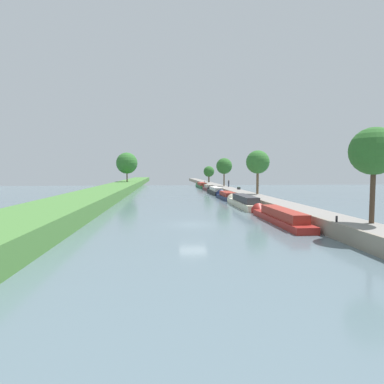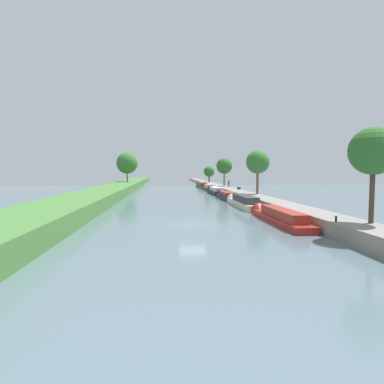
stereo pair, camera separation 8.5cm
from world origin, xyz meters
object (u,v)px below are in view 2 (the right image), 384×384
narrowboat_red (278,216)px  mooring_bollard_near (336,219)px  person_walking (229,183)px  narrowboat_navy (226,196)px  narrowboat_black (215,191)px  narrowboat_cream (243,202)px  narrowboat_maroon (208,188)px  mooring_bollard_far (205,182)px  park_bench (239,188)px  narrowboat_green (201,185)px

narrowboat_red → mooring_bollard_near: 7.64m
person_walking → mooring_bollard_near: size_ratio=3.69×
narrowboat_navy → narrowboat_black: bearing=90.1°
narrowboat_black → narrowboat_cream: bearing=-90.1°
narrowboat_red → mooring_bollard_near: mooring_bollard_near is taller
mooring_bollard_near → narrowboat_cream: bearing=95.4°
narrowboat_navy → narrowboat_maroon: 24.90m
narrowboat_navy → person_walking: bearing=77.1°
narrowboat_black → mooring_bollard_far: size_ratio=28.53×
park_bench → person_walking: bearing=90.4°
narrowboat_black → mooring_bollard_far: mooring_bollard_far is taller
mooring_bollard_far → narrowboat_green: bearing=-105.4°
mooring_bollard_near → park_bench: size_ratio=0.30×
narrowboat_cream → narrowboat_black: bearing=89.9°
narrowboat_black → park_bench: bearing=-44.7°
narrowboat_navy → park_bench: size_ratio=7.07×
narrowboat_cream → narrowboat_black: narrowboat_cream is taller
mooring_bollard_far → narrowboat_navy: bearing=-92.4°
person_walking → park_bench: person_walking is taller
narrowboat_black → mooring_bollard_far: bearing=86.7°
park_bench → narrowboat_red: bearing=-96.9°
narrowboat_red → narrowboat_maroon: (0.12, 51.21, 0.01)m
narrowboat_black → narrowboat_green: 26.18m
narrowboat_maroon → park_bench: park_bench is taller
narrowboat_maroon → mooring_bollard_near: bearing=-88.3°
narrowboat_green → park_bench: bearing=-82.0°
narrowboat_maroon → narrowboat_green: (-0.21, 13.71, 0.04)m
narrowboat_red → narrowboat_black: (-0.11, 38.74, 0.05)m
mooring_bollard_near → mooring_bollard_far: (0.00, 79.20, 0.00)m
mooring_bollard_far → narrowboat_red: bearing=-91.5°
narrowboat_green → park_bench: (4.26, -30.41, 0.90)m
narrowboat_navy → narrowboat_maroon: size_ratio=1.04×
narrowboat_navy → narrowboat_red: bearing=-89.8°
narrowboat_cream → mooring_bollard_near: 21.03m
narrowboat_red → narrowboat_black: bearing=90.2°
person_walking → mooring_bollard_near: bearing=-92.5°
narrowboat_black → park_bench: size_ratio=8.56×
narrowboat_green → mooring_bollard_far: (1.91, 6.91, 0.78)m
person_walking → mooring_bollard_near: person_walking is taller
narrowboat_red → narrowboat_navy: bearing=90.2°
person_walking → narrowboat_navy: bearing=-102.9°
narrowboat_red → narrowboat_navy: (-0.08, 26.32, -0.06)m
park_bench → mooring_bollard_far: bearing=93.6°
narrowboat_maroon → narrowboat_green: narrowboat_green is taller
mooring_bollard_far → mooring_bollard_near: bearing=-90.0°
mooring_bollard_far → narrowboat_cream: bearing=-91.9°
narrowboat_cream → mooring_bollard_far: size_ratio=29.16×
narrowboat_cream → park_bench: (4.33, 20.95, 0.84)m
narrowboat_red → narrowboat_green: (-0.09, 64.92, 0.05)m
narrowboat_navy → narrowboat_black: (-0.03, 12.42, 0.10)m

